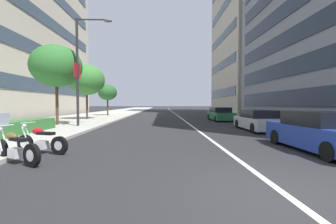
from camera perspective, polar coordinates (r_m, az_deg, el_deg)
The scene contains 13 objects.
ground_plane at distance 5.11m, azimuth 27.82°, elevation -18.17°, with size 400.00×400.00×0.00m, color #262628.
sidewalk_right_plaza at distance 35.44m, azimuth -16.58°, elevation -0.80°, with size 160.00×9.21×0.15m, color #B2ADA3.
lane_centre_stripe at distance 39.29m, azimuth 1.97°, elevation -0.56°, with size 110.00×0.16×0.01m, color silver.
motorcycle_by_sign_pole at distance 8.09m, azimuth -34.19°, elevation -7.58°, with size 1.20×2.02×1.48m.
motorcycle_far_end_row at distance 9.23m, azimuth -29.32°, elevation -6.53°, with size 0.84×2.07×1.10m.
car_approaching_light at distance 10.09m, azimuth 33.84°, elevation -4.33°, with size 4.67×1.88×1.47m.
car_lead_in_lane at distance 16.10m, azimuth 21.70°, elevation -2.04°, with size 4.39×1.92×1.36m.
car_far_down_avenue at distance 24.48m, azimuth 13.06°, elevation -0.58°, with size 4.43×2.04×1.41m.
street_lamp_with_banners at distance 18.01m, azimuth -20.72°, elevation 11.82°, with size 1.26×2.65×7.84m.
clipped_hedge_bed at distance 14.43m, azimuth -34.12°, elevation -3.31°, with size 6.59×1.10×0.69m, color #337033.
street_tree_mid_sidewalk at distance 19.78m, azimuth -26.33°, elevation 10.31°, with size 3.81×3.81×6.16m.
street_tree_by_lamp_post at distance 25.95m, azimuth -19.83°, elevation 7.60°, with size 3.80×3.80×5.81m.
street_tree_near_plaza_corner at distance 33.67m, azimuth -15.01°, elevation 4.78°, with size 2.69×2.69×4.43m.
Camera 1 is at (-4.18, 2.38, 1.74)m, focal length 24.16 mm.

